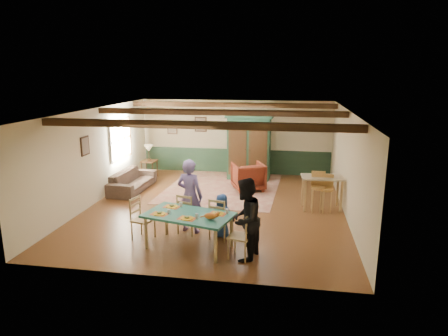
% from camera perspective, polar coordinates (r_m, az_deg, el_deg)
% --- Properties ---
extents(floor, '(8.00, 8.00, 0.00)m').
position_cam_1_polar(floor, '(11.26, -1.19, -5.60)').
color(floor, '#522E17').
rests_on(floor, ground).
extents(wall_back, '(7.00, 0.02, 2.70)m').
position_cam_1_polar(wall_back, '(14.77, 1.64, 4.44)').
color(wall_back, beige).
rests_on(wall_back, floor).
extents(wall_left, '(0.02, 8.00, 2.70)m').
position_cam_1_polar(wall_left, '(12.02, -17.86, 1.66)').
color(wall_left, beige).
rests_on(wall_left, floor).
extents(wall_right, '(0.02, 8.00, 2.70)m').
position_cam_1_polar(wall_right, '(10.82, 17.32, 0.42)').
color(wall_right, beige).
rests_on(wall_right, floor).
extents(ceiling, '(7.00, 8.00, 0.02)m').
position_cam_1_polar(ceiling, '(10.68, -1.26, 8.22)').
color(ceiling, white).
rests_on(ceiling, wall_back).
extents(wainscot_back, '(6.95, 0.03, 0.90)m').
position_cam_1_polar(wainscot_back, '(14.92, 1.61, 1.01)').
color(wainscot_back, '#1A301F').
rests_on(wainscot_back, floor).
extents(ceiling_beam_front, '(6.95, 0.16, 0.16)m').
position_cam_1_polar(ceiling_beam_front, '(8.45, -4.16, 6.15)').
color(ceiling_beam_front, black).
rests_on(ceiling_beam_front, ceiling).
extents(ceiling_beam_mid, '(6.95, 0.16, 0.16)m').
position_cam_1_polar(ceiling_beam_mid, '(11.08, -0.87, 7.95)').
color(ceiling_beam_mid, black).
rests_on(ceiling_beam_mid, ceiling).
extents(ceiling_beam_back, '(6.95, 0.16, 0.16)m').
position_cam_1_polar(ceiling_beam_back, '(13.63, 1.10, 9.01)').
color(ceiling_beam_back, black).
rests_on(ceiling_beam_back, ceiling).
extents(window_left, '(0.06, 1.60, 1.30)m').
position_cam_1_polar(window_left, '(13.48, -14.55, 3.98)').
color(window_left, white).
rests_on(window_left, wall_left).
extents(picture_left_wall, '(0.04, 0.42, 0.52)m').
position_cam_1_polar(picture_left_wall, '(11.42, -19.23, 3.00)').
color(picture_left_wall, gray).
rests_on(picture_left_wall, wall_left).
extents(picture_back_a, '(0.45, 0.04, 0.55)m').
position_cam_1_polar(picture_back_a, '(14.90, -3.35, 6.25)').
color(picture_back_a, gray).
rests_on(picture_back_a, wall_back).
extents(picture_back_b, '(0.38, 0.04, 0.48)m').
position_cam_1_polar(picture_back_b, '(15.20, -7.41, 5.73)').
color(picture_back_b, gray).
rests_on(picture_back_b, wall_back).
extents(dining_table, '(2.03, 1.44, 0.76)m').
position_cam_1_polar(dining_table, '(8.67, -5.02, -8.96)').
color(dining_table, '#206759').
rests_on(dining_table, floor).
extents(dining_chair_far_left, '(0.52, 0.54, 0.97)m').
position_cam_1_polar(dining_chair_far_left, '(9.41, -5.09, -6.43)').
color(dining_chair_far_left, tan).
rests_on(dining_chair_far_left, floor).
extents(dining_chair_far_right, '(0.52, 0.54, 0.97)m').
position_cam_1_polar(dining_chair_far_right, '(9.07, -0.53, -7.16)').
color(dining_chair_far_right, tan).
rests_on(dining_chair_far_right, floor).
extents(dining_chair_end_left, '(0.54, 0.52, 0.97)m').
position_cam_1_polar(dining_chair_end_left, '(9.22, -11.51, -7.11)').
color(dining_chair_end_left, tan).
rests_on(dining_chair_end_left, floor).
extents(dining_chair_end_right, '(0.54, 0.52, 0.97)m').
position_cam_1_polar(dining_chair_end_right, '(8.17, 2.31, -9.59)').
color(dining_chair_end_right, tan).
rests_on(dining_chair_end_right, floor).
extents(person_man, '(0.72, 0.56, 1.76)m').
position_cam_1_polar(person_man, '(9.36, -4.90, -4.00)').
color(person_man, '#705B9C').
rests_on(person_man, floor).
extents(person_woman, '(0.82, 0.95, 1.68)m').
position_cam_1_polar(person_woman, '(8.00, 3.02, -7.35)').
color(person_woman, black).
rests_on(person_woman, floor).
extents(person_child, '(0.57, 0.44, 1.02)m').
position_cam_1_polar(person_child, '(9.13, -0.32, -6.83)').
color(person_child, '#23468E').
rests_on(person_child, floor).
extents(cat, '(0.39, 0.23, 0.18)m').
position_cam_1_polar(cat, '(8.17, -1.95, -6.78)').
color(cat, orange).
rests_on(cat, dining_table).
extents(place_setting_near_left, '(0.47, 0.40, 0.11)m').
position_cam_1_polar(place_setting_near_left, '(8.58, -9.22, -6.21)').
color(place_setting_near_left, gold).
rests_on(place_setting_near_left, dining_table).
extents(place_setting_near_center, '(0.47, 0.40, 0.11)m').
position_cam_1_polar(place_setting_near_center, '(8.26, -5.31, -6.89)').
color(place_setting_near_center, gold).
rests_on(place_setting_near_center, dining_table).
extents(place_setting_far_left, '(0.47, 0.40, 0.11)m').
position_cam_1_polar(place_setting_far_left, '(8.99, -7.46, -5.22)').
color(place_setting_far_left, gold).
rests_on(place_setting_far_left, dining_table).
extents(place_setting_far_right, '(0.47, 0.40, 0.11)m').
position_cam_1_polar(place_setting_far_right, '(8.49, -0.91, -6.24)').
color(place_setting_far_right, gold).
rests_on(place_setting_far_right, dining_table).
extents(area_rug, '(3.72, 4.34, 0.01)m').
position_cam_1_polar(area_rug, '(13.05, -0.18, -2.84)').
color(area_rug, '#C2AE8D').
rests_on(area_rug, floor).
extents(armoire, '(1.64, 0.74, 2.27)m').
position_cam_1_polar(armoire, '(13.92, 3.60, 2.96)').
color(armoire, '#173927').
rests_on(armoire, floor).
extents(armchair, '(1.24, 1.25, 0.88)m').
position_cam_1_polar(armchair, '(12.78, 3.49, -1.22)').
color(armchair, '#46150E').
rests_on(armchair, floor).
extents(sofa, '(0.91, 2.17, 0.63)m').
position_cam_1_polar(sofa, '(13.09, -12.93, -1.75)').
color(sofa, '#3D2E26').
rests_on(sofa, floor).
extents(end_table, '(0.53, 0.53, 0.62)m').
position_cam_1_polar(end_table, '(14.54, -10.60, -0.12)').
color(end_table, black).
rests_on(end_table, floor).
extents(table_lamp, '(0.35, 0.35, 0.56)m').
position_cam_1_polar(table_lamp, '(14.42, -10.70, 2.16)').
color(table_lamp, '#D4BF89').
rests_on(table_lamp, end_table).
extents(counter_table, '(1.16, 0.75, 0.93)m').
position_cam_1_polar(counter_table, '(11.31, 13.75, -3.44)').
color(counter_table, beige).
rests_on(counter_table, floor).
extents(bar_stool_left, '(0.39, 0.43, 1.09)m').
position_cam_1_polar(bar_stool_left, '(11.03, 13.28, -3.40)').
color(bar_stool_left, tan).
rests_on(bar_stool_left, floor).
extents(bar_stool_right, '(0.40, 0.43, 1.02)m').
position_cam_1_polar(bar_stool_right, '(11.07, 14.40, -3.60)').
color(bar_stool_right, tan).
rests_on(bar_stool_right, floor).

